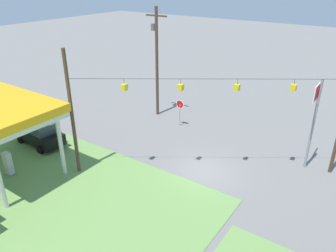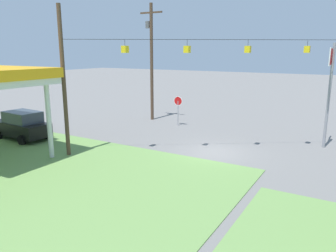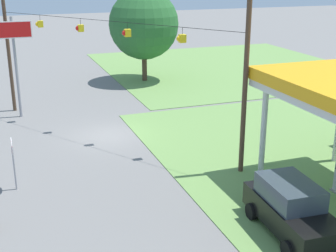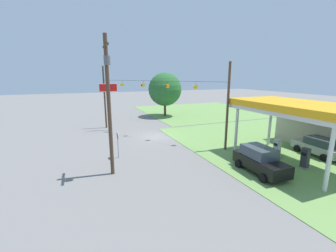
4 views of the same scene
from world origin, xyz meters
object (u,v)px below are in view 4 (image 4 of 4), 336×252
at_px(car_at_pumps_front, 260,160).
at_px(stop_sign_roadside, 118,139).
at_px(car_at_pumps_rear, 319,146).
at_px(utility_pole_main, 109,100).
at_px(fuel_pump_near, 277,149).
at_px(tree_west_verge, 165,89).
at_px(gas_station_canopy, 296,108).
at_px(stop_sign_overhead, 109,95).
at_px(fuel_pump_far, 305,159).

distance_m(car_at_pumps_front, stop_sign_roadside, 12.14).
height_order(car_at_pumps_rear, utility_pole_main, utility_pole_main).
xyz_separation_m(fuel_pump_near, tree_west_verge, (-24.07, -1.65, 4.14)).
bearing_deg(gas_station_canopy, tree_west_verge, -176.28).
distance_m(gas_station_canopy, tree_west_verge, 25.52).
relative_size(stop_sign_overhead, tree_west_verge, 0.84).
distance_m(car_at_pumps_front, tree_west_verge, 26.50).
relative_size(car_at_pumps_rear, utility_pole_main, 0.45).
distance_m(fuel_pump_near, stop_sign_overhead, 21.38).
relative_size(fuel_pump_far, stop_sign_overhead, 0.26).
height_order(car_at_pumps_rear, stop_sign_roadside, stop_sign_roadside).
relative_size(car_at_pumps_rear, tree_west_verge, 0.58).
distance_m(fuel_pump_near, fuel_pump_far, 2.80).
height_order(gas_station_canopy, car_at_pumps_front, gas_station_canopy).
bearing_deg(stop_sign_overhead, tree_west_verge, 123.58).
bearing_deg(car_at_pumps_rear, car_at_pumps_front, 100.19).
relative_size(stop_sign_roadside, tree_west_verge, 0.31).
xyz_separation_m(gas_station_canopy, stop_sign_roadside, (-6.78, -13.62, -2.94)).
bearing_deg(fuel_pump_near, stop_sign_roadside, -111.58).
bearing_deg(stop_sign_roadside, utility_pole_main, 162.77).
xyz_separation_m(gas_station_canopy, utility_pole_main, (-3.46, -14.65, 0.95)).
distance_m(stop_sign_overhead, tree_west_verge, 13.28).
distance_m(utility_pole_main, tree_west_verge, 25.57).
height_order(fuel_pump_far, stop_sign_roadside, stop_sign_roadside).
bearing_deg(fuel_pump_far, tree_west_verge, -176.48).
relative_size(fuel_pump_far, utility_pole_main, 0.17).
bearing_deg(gas_station_canopy, stop_sign_roadside, -116.48).
bearing_deg(utility_pole_main, car_at_pumps_front, 68.93).
xyz_separation_m(car_at_pumps_rear, stop_sign_roadside, (-6.54, -17.64, 0.90)).
bearing_deg(stop_sign_overhead, gas_station_canopy, 35.07).
bearing_deg(tree_west_verge, stop_sign_overhead, -56.42).
distance_m(car_at_pumps_front, stop_sign_overhead, 21.01).
bearing_deg(car_at_pumps_front, fuel_pump_far, 82.60).
bearing_deg(utility_pole_main, tree_west_verge, 149.45).
bearing_deg(stop_sign_roadside, tree_west_verge, -32.63).
height_order(fuel_pump_near, car_at_pumps_front, car_at_pumps_front).
relative_size(gas_station_canopy, fuel_pump_near, 6.02).
bearing_deg(utility_pole_main, stop_sign_roadside, 162.77).
distance_m(fuel_pump_near, car_at_pumps_front, 4.52).
relative_size(fuel_pump_near, fuel_pump_far, 1.00).
bearing_deg(tree_west_verge, car_at_pumps_rear, 12.70).
bearing_deg(stop_sign_overhead, car_at_pumps_rear, 43.14).
bearing_deg(fuel_pump_near, fuel_pump_far, 0.00).
bearing_deg(fuel_pump_near, stop_sign_overhead, -142.74).
xyz_separation_m(stop_sign_roadside, tree_west_verge, (-18.68, 11.96, 3.15)).
distance_m(car_at_pumps_rear, tree_west_verge, 26.17).
bearing_deg(car_at_pumps_rear, tree_west_verge, 16.69).
bearing_deg(car_at_pumps_front, fuel_pump_near, 120.12).
xyz_separation_m(fuel_pump_far, tree_west_verge, (-26.86, -1.65, 4.14)).
xyz_separation_m(fuel_pump_near, car_at_pumps_front, (2.03, -4.03, 0.20)).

